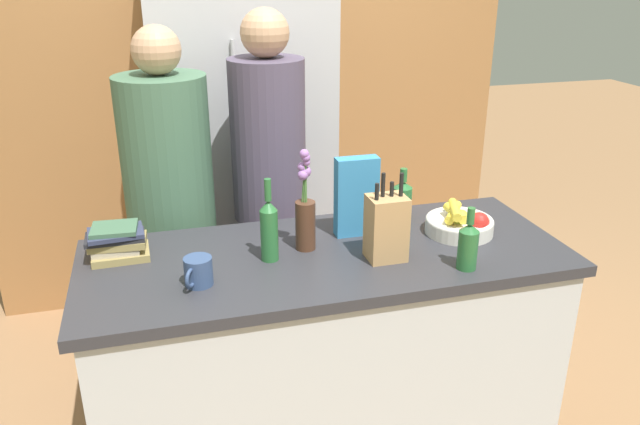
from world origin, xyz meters
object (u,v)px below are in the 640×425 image
bottle_oil (468,245)px  bottle_vinegar (269,229)px  book_stack (117,243)px  bottle_wine (402,199)px  coffee_mug (198,272)px  person_at_sink (171,204)px  flower_vase (305,214)px  cereal_box (356,197)px  knife_block (386,227)px  person_in_blue (270,184)px  fruit_bowl (460,223)px  refrigerator (242,153)px

bottle_oil → bottle_vinegar: bearing=159.1°
book_stack → bottle_wine: 1.10m
coffee_mug → person_at_sink: bearing=94.1°
flower_vase → cereal_box: (0.22, 0.07, 0.02)m
knife_block → bottle_oil: 0.28m
person_at_sink → person_in_blue: size_ratio=0.97×
fruit_bowl → knife_block: size_ratio=0.82×
person_at_sink → fruit_bowl: bearing=-12.1°
fruit_bowl → cereal_box: size_ratio=0.85×
cereal_box → bottle_vinegar: cereal_box is taller
book_stack → person_at_sink: 0.49m
refrigerator → person_at_sink: 0.71m
bottle_oil → book_stack: bearing=160.9°
bottle_vinegar → knife_block: bearing=-13.6°
person_at_sink → bottle_oil: bearing=-25.6°
refrigerator → fruit_bowl: (0.65, -1.16, 0.01)m
bottle_wine → person_at_sink: person_at_sink is taller
cereal_box → bottle_wine: 0.26m
flower_vase → bottle_oil: size_ratio=1.70×
fruit_bowl → bottle_oil: size_ratio=1.17×
coffee_mug → bottle_wine: (0.84, 0.35, 0.03)m
refrigerator → bottle_wine: refrigerator is taller
cereal_box → bottle_wine: bearing=24.4°
fruit_bowl → bottle_vinegar: size_ratio=0.87×
bottle_oil → fruit_bowl: bearing=67.3°
knife_block → bottle_vinegar: (-0.39, 0.09, -0.00)m
flower_vase → person_in_blue: size_ratio=0.22×
coffee_mug → bottle_oil: size_ratio=0.55×
flower_vase → book_stack: bearing=171.4°
knife_block → bottle_wine: size_ratio=1.50×
flower_vase → bottle_wine: bearing=21.9°
flower_vase → bottle_wine: (0.44, 0.18, -0.05)m
bottle_oil → person_at_sink: size_ratio=0.13×
book_stack → bottle_wine: bearing=4.3°
refrigerator → flower_vase: refrigerator is taller
cereal_box → person_at_sink: person_at_sink is taller
book_stack → bottle_wine: bottle_wine is taller
fruit_bowl → bottle_oil: bearing=-112.7°
bottle_oil → knife_block: bearing=148.6°
refrigerator → bottle_oil: size_ratio=8.60×
flower_vase → bottle_vinegar: size_ratio=1.26×
book_stack → bottle_oil: bearing=-19.1°
refrigerator → bottle_vinegar: 1.20m
cereal_box → person_at_sink: 0.82m
coffee_mug → person_in_blue: (0.37, 0.72, 0.01)m
knife_block → bottle_vinegar: knife_block is taller
flower_vase → cereal_box: bearing=19.2°
refrigerator → book_stack: (-0.59, -1.04, 0.02)m
knife_block → coffee_mug: size_ratio=2.61×
refrigerator → fruit_bowl: size_ratio=7.35×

